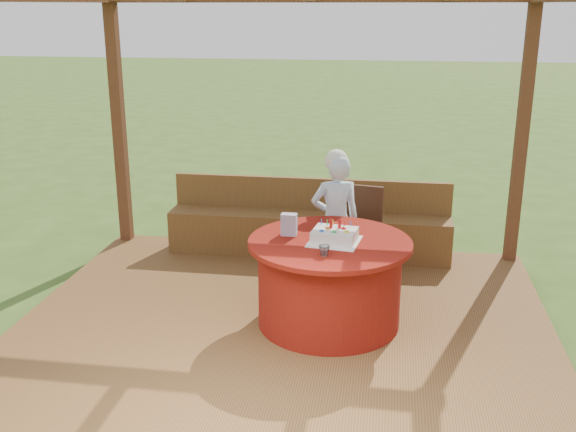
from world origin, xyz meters
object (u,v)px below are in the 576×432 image
object	(u,v)px
elderly_woman	(335,218)
bench	(309,230)
chair	(357,227)
drinking_glass	(324,251)
gift_bag	(289,225)
birthday_cake	(335,236)
table	(329,282)

from	to	relation	value
elderly_woman	bench	bearing A→B (deg)	113.86
elderly_woman	chair	bearing A→B (deg)	52.93
elderly_woman	drinking_glass	bearing A→B (deg)	-89.21
chair	gift_bag	bearing A→B (deg)	-116.82
chair	birthday_cake	size ratio (longest dim) A/B	1.99
gift_bag	drinking_glass	bearing A→B (deg)	-51.74
bench	birthday_cake	world-z (taller)	birthday_cake
table	gift_bag	size ratio (longest dim) A/B	7.30
table	elderly_woman	bearing A→B (deg)	91.90
birthday_cake	gift_bag	world-z (taller)	gift_bag
bench	chair	xyz separation A→B (m)	(0.54, -0.52, 0.23)
bench	drinking_glass	size ratio (longest dim) A/B	34.50
table	birthday_cake	world-z (taller)	birthday_cake
table	gift_bag	bearing A→B (deg)	166.57
gift_bag	drinking_glass	size ratio (longest dim) A/B	2.12
chair	bench	bearing A→B (deg)	136.42
bench	table	xyz separation A→B (m)	(0.37, -1.63, 0.11)
elderly_woman	birthday_cake	world-z (taller)	elderly_woman
bench	drinking_glass	distance (m)	2.08
bench	elderly_woman	xyz separation A→B (m)	(0.34, -0.78, 0.40)
bench	drinking_glass	world-z (taller)	drinking_glass
table	drinking_glass	distance (m)	0.54
chair	gift_bag	distance (m)	1.20
bench	elderly_woman	distance (m)	0.94
gift_bag	table	bearing A→B (deg)	-13.17
table	gift_bag	world-z (taller)	gift_bag
elderly_woman	gift_bag	xyz separation A→B (m)	(-0.32, -0.77, 0.17)
bench	table	world-z (taller)	bench
drinking_glass	bench	bearing A→B (deg)	100.31
bench	gift_bag	bearing A→B (deg)	-89.23
birthday_cake	gift_bag	size ratio (longest dim) A/B	2.42
bench	gift_bag	world-z (taller)	gift_bag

